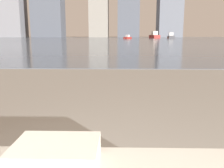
# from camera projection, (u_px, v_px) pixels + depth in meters

# --- Properties ---
(towel_stack) EXTENTS (0.26, 0.20, 0.08)m
(towel_stack) POSITION_uv_depth(u_px,v_px,m) (56.00, 155.00, 0.78)
(towel_stack) COLOR silver
(towel_stack) RESTS_ON bathtub
(harbor_water) EXTENTS (180.00, 110.00, 0.01)m
(harbor_water) POSITION_uv_depth(u_px,v_px,m) (117.00, 39.00, 60.75)
(harbor_water) COLOR slate
(harbor_water) RESTS_ON ground_plane
(harbor_boat_1) EXTENTS (2.16, 2.82, 1.02)m
(harbor_boat_1) POSITION_uv_depth(u_px,v_px,m) (128.00, 37.00, 61.96)
(harbor_boat_1) COLOR maroon
(harbor_boat_1) RESTS_ON harbor_water
(harbor_boat_2) EXTENTS (2.77, 5.86, 2.11)m
(harbor_boat_2) POSITION_uv_depth(u_px,v_px,m) (154.00, 36.00, 76.18)
(harbor_boat_2) COLOR maroon
(harbor_boat_2) RESTS_ON harbor_water
(harbor_boat_3) EXTENTS (1.90, 4.51, 1.65)m
(harbor_boat_3) POSITION_uv_depth(u_px,v_px,m) (171.00, 36.00, 66.75)
(harbor_boat_3) COLOR #4C4C51
(harbor_boat_3) RESTS_ON harbor_water
(skyline_tower_1) EXTENTS (13.79, 10.42, 22.89)m
(skyline_tower_1) POSITION_uv_depth(u_px,v_px,m) (48.00, 12.00, 114.23)
(skyline_tower_1) COLOR #4C515B
(skyline_tower_1) RESTS_ON ground_plane
(skyline_tower_3) EXTENTS (9.58, 12.65, 28.94)m
(skyline_tower_3) POSITION_uv_depth(u_px,v_px,m) (128.00, 5.00, 112.80)
(skyline_tower_3) COLOR #4C515B
(skyline_tower_3) RESTS_ON ground_plane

